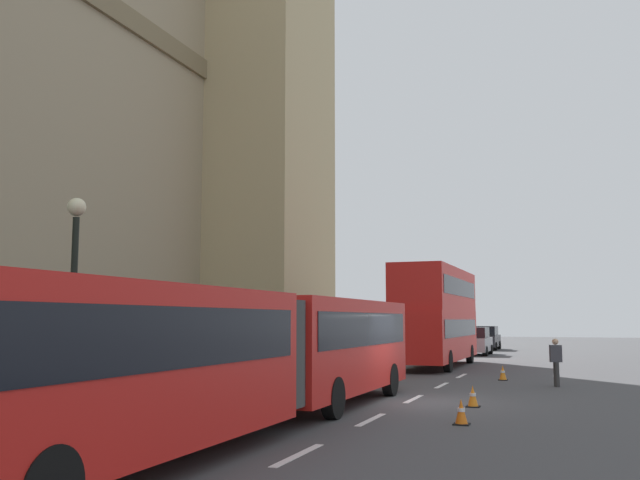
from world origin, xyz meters
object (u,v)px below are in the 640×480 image
at_px(traffic_cone_west, 461,412).
at_px(street_lamp, 73,290).
at_px(traffic_cone_middle, 473,396).
at_px(sedan_trailing, 486,338).
at_px(sedan_lead, 475,341).
at_px(traffic_cone_east, 503,373).
at_px(double_decker_bus, 437,313).
at_px(pedestrian_near_cones, 556,361).
at_px(articulated_bus, 251,348).

distance_m(traffic_cone_west, street_lamp, 9.47).
bearing_deg(traffic_cone_middle, street_lamp, 125.70).
relative_size(sedan_trailing, street_lamp, 0.83).
relative_size(sedan_lead, traffic_cone_east, 7.59).
xyz_separation_m(sedan_trailing, traffic_cone_east, (-28.16, -3.98, -0.63)).
bearing_deg(traffic_cone_east, double_decker_bus, 29.41).
bearing_deg(street_lamp, traffic_cone_east, -29.23).
xyz_separation_m(traffic_cone_middle, street_lamp, (-6.06, 8.43, 2.77)).
bearing_deg(double_decker_bus, traffic_cone_middle, -165.98).
relative_size(street_lamp, pedestrian_near_cones, 3.12).
bearing_deg(articulated_bus, double_decker_bus, 0.01).
height_order(articulated_bus, traffic_cone_west, articulated_bus).
height_order(articulated_bus, traffic_cone_east, articulated_bus).
relative_size(sedan_lead, sedan_trailing, 1.00).
xyz_separation_m(traffic_cone_middle, pedestrian_near_cones, (6.87, -1.98, 0.63)).
bearing_deg(traffic_cone_middle, articulated_bus, 145.47).
bearing_deg(street_lamp, articulated_bus, -85.51).
bearing_deg(articulated_bus, pedestrian_near_cones, -25.16).
bearing_deg(traffic_cone_middle, sedan_lead, 7.50).
distance_m(traffic_cone_east, street_lamp, 17.34).
relative_size(traffic_cone_west, street_lamp, 0.11).
relative_size(sedan_lead, traffic_cone_middle, 7.59).
relative_size(traffic_cone_west, traffic_cone_east, 1.00).
xyz_separation_m(double_decker_bus, sedan_trailing, (21.32, 0.12, -1.80)).
bearing_deg(sedan_trailing, street_lamp, 174.19).
bearing_deg(street_lamp, pedestrian_near_cones, -38.85).
bearing_deg(articulated_bus, sedan_lead, -0.32).
xyz_separation_m(articulated_bus, pedestrian_near_cones, (12.57, -5.91, -0.83)).
bearing_deg(traffic_cone_west, traffic_cone_middle, 3.48).
relative_size(traffic_cone_middle, street_lamp, 0.11).
bearing_deg(traffic_cone_middle, pedestrian_near_cones, -16.09).
relative_size(traffic_cone_east, pedestrian_near_cones, 0.34).
distance_m(sedan_lead, traffic_cone_middle, 28.63).
bearing_deg(traffic_cone_east, traffic_cone_middle, -179.55).
height_order(sedan_lead, street_lamp, street_lamp).
xyz_separation_m(traffic_cone_middle, traffic_cone_east, (8.88, 0.07, 0.00)).
xyz_separation_m(double_decker_bus, traffic_cone_east, (-6.84, -3.86, -2.43)).
bearing_deg(street_lamp, traffic_cone_west, -72.49).
xyz_separation_m(sedan_lead, street_lamp, (-34.43, 4.70, 2.14)).
xyz_separation_m(articulated_bus, sedan_lead, (34.08, -0.19, -0.83)).
bearing_deg(pedestrian_near_cones, traffic_cone_middle, 163.91).
height_order(sedan_lead, pedestrian_near_cones, sedan_lead).
xyz_separation_m(double_decker_bus, street_lamp, (-21.78, 4.50, 0.35)).
distance_m(double_decker_bus, sedan_trailing, 21.39).
height_order(traffic_cone_middle, street_lamp, street_lamp).
height_order(traffic_cone_east, pedestrian_near_cones, pedestrian_near_cones).
relative_size(double_decker_bus, traffic_cone_middle, 18.43).
bearing_deg(sedan_trailing, articulated_bus, -179.83).
bearing_deg(sedan_lead, traffic_cone_east, -169.35).
bearing_deg(traffic_cone_west, sedan_trailing, 6.01).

